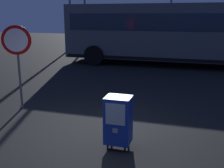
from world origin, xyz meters
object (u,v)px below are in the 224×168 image
Objects in this scene: stop_sign at (17,50)px; bus_far at (186,27)px; bus_near at (172,31)px; newspaper_box_primary at (118,120)px.

bus_far reaches higher than stop_sign.
stop_sign is 8.67m from bus_near.
bus_near is (3.28, 8.03, 0.11)m from stop_sign.
stop_sign is (-3.13, 1.47, 1.03)m from newspaper_box_primary.
newspaper_box_primary is 0.10× the size of bus_far.
newspaper_box_primary is 14.43m from bus_far.
bus_near is 4.90m from bus_far.
bus_near is at bearing 67.78° from stop_sign.
stop_sign is at bearing -109.48° from bus_far.
bus_far is (0.56, 4.87, 0.00)m from bus_near.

